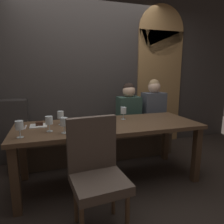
{
  "coord_description": "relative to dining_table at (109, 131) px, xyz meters",
  "views": [
    {
      "loc": [
        -0.69,
        -2.29,
        1.36
      ],
      "look_at": [
        0.11,
        0.22,
        0.84
      ],
      "focal_mm": 32.55,
      "sensor_mm": 36.0,
      "label": 1
    }
  ],
  "objects": [
    {
      "name": "wine_glass_far_left",
      "position": [
        -0.55,
        -0.22,
        0.2
      ],
      "size": [
        0.08,
        0.08,
        0.16
      ],
      "color": "silver",
      "rests_on": "dining_table"
    },
    {
      "name": "wine_glass_end_right",
      "position": [
        0.26,
        0.18,
        0.2
      ],
      "size": [
        0.08,
        0.08,
        0.16
      ],
      "color": "silver",
      "rests_on": "dining_table"
    },
    {
      "name": "banquette_bench",
      "position": [
        0.0,
        0.7,
        -0.42
      ],
      "size": [
        2.5,
        0.44,
        0.45
      ],
      "color": "#4A3C2E",
      "rests_on": "ground"
    },
    {
      "name": "fork_on_table",
      "position": [
        -0.95,
        0.14,
        0.09
      ],
      "size": [
        0.02,
        0.17,
        0.01
      ],
      "primitive_type": "cube",
      "rotation": [
        0.0,
        0.0,
        -0.01
      ],
      "color": "silver",
      "rests_on": "dining_table"
    },
    {
      "name": "wine_glass_center_back",
      "position": [
        -0.96,
        -0.24,
        0.2
      ],
      "size": [
        0.08,
        0.08,
        0.16
      ],
      "color": "silver",
      "rests_on": "dining_table"
    },
    {
      "name": "folded_napkin",
      "position": [
        -0.34,
        -0.18,
        0.09
      ],
      "size": [
        0.13,
        0.12,
        0.01
      ],
      "primitive_type": "cube",
      "rotation": [
        0.0,
        0.0,
        -0.24
      ],
      "color": "silver",
      "rests_on": "dining_table"
    },
    {
      "name": "arched_door",
      "position": [
        1.35,
        1.15,
        0.71
      ],
      "size": [
        0.9,
        0.05,
        2.55
      ],
      "color": "olive",
      "rests_on": "ground"
    },
    {
      "name": "chair_near_side",
      "position": [
        -0.33,
        -0.72,
        -0.09
      ],
      "size": [
        0.47,
        0.47,
        0.98
      ],
      "color": "brown",
      "rests_on": "ground"
    },
    {
      "name": "diner_redhead",
      "position": [
        0.54,
        0.68,
        0.15
      ],
      "size": [
        0.36,
        0.24,
        0.74
      ],
      "color": "#2D473D",
      "rests_on": "banquette_bench"
    },
    {
      "name": "ground",
      "position": [
        0.0,
        0.0,
        -0.65
      ],
      "size": [
        9.0,
        9.0,
        0.0
      ],
      "primitive_type": "plane",
      "color": "black"
    },
    {
      "name": "wine_glass_near_left",
      "position": [
        -0.56,
        0.15,
        0.2
      ],
      "size": [
        0.08,
        0.08,
        0.16
      ],
      "color": "silver",
      "rests_on": "dining_table"
    },
    {
      "name": "diner_bearded",
      "position": [
        0.98,
        0.68,
        0.17
      ],
      "size": [
        0.36,
        0.24,
        0.79
      ],
      "color": "#4C515B",
      "rests_on": "banquette_bench"
    },
    {
      "name": "dessert_plate",
      "position": [
        -0.81,
        0.15,
        0.1
      ],
      "size": [
        0.19,
        0.19,
        0.05
      ],
      "color": "white",
      "rests_on": "dining_table"
    },
    {
      "name": "wine_glass_end_left",
      "position": [
        -0.09,
        -0.32,
        0.2
      ],
      "size": [
        0.08,
        0.08,
        0.16
      ],
      "color": "silver",
      "rests_on": "dining_table"
    },
    {
      "name": "dining_table",
      "position": [
        0.0,
        0.0,
        0.0
      ],
      "size": [
        2.2,
        0.84,
        0.74
      ],
      "color": "#493422",
      "rests_on": "ground"
    },
    {
      "name": "back_wall_tiled",
      "position": [
        0.0,
        1.22,
        0.85
      ],
      "size": [
        6.0,
        0.12,
        3.0
      ],
      "primitive_type": "cube",
      "color": "#383330",
      "rests_on": "ground"
    },
    {
      "name": "wine_glass_center_front",
      "position": [
        -0.69,
        -0.11,
        0.2
      ],
      "size": [
        0.08,
        0.08,
        0.16
      ],
      "color": "silver",
      "rests_on": "dining_table"
    }
  ]
}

